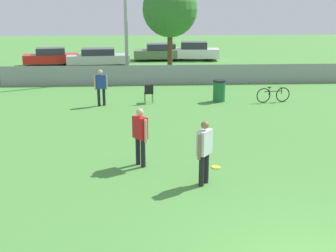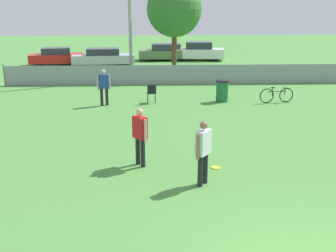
% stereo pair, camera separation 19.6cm
% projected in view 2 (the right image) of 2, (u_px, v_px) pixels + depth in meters
% --- Properties ---
extents(fence_backline, '(21.60, 0.07, 1.21)m').
position_uv_depth(fence_backline, '(196.00, 74.00, 23.95)').
color(fence_backline, gray).
rests_on(fence_backline, ground_plane).
extents(tree_near_pole, '(3.40, 3.40, 5.82)m').
position_uv_depth(tree_near_pole, '(174.00, 10.00, 25.87)').
color(tree_near_pole, brown).
rests_on(tree_near_pole, ground_plane).
extents(player_receiver_white, '(0.45, 0.50, 1.64)m').
position_uv_depth(player_receiver_white, '(203.00, 148.00, 10.27)').
color(player_receiver_white, black).
rests_on(player_receiver_white, ground_plane).
extents(player_thrower_red, '(0.44, 0.51, 1.64)m').
position_uv_depth(player_thrower_red, '(140.00, 133.00, 11.52)').
color(player_thrower_red, black).
rests_on(player_thrower_red, ground_plane).
extents(spectator_in_blue, '(0.57, 0.33, 1.62)m').
position_uv_depth(spectator_in_blue, '(104.00, 85.00, 18.66)').
color(spectator_in_blue, black).
rests_on(spectator_in_blue, ground_plane).
extents(frisbee_disc, '(0.26, 0.26, 0.03)m').
position_uv_depth(frisbee_disc, '(216.00, 167.00, 11.60)').
color(frisbee_disc, yellow).
rests_on(frisbee_disc, ground_plane).
extents(folding_chair_sideline, '(0.43, 0.43, 0.86)m').
position_uv_depth(folding_chair_sideline, '(152.00, 92.00, 19.24)').
color(folding_chair_sideline, '#333338').
rests_on(folding_chair_sideline, ground_plane).
extents(bicycle_sideline, '(1.63, 0.44, 0.73)m').
position_uv_depth(bicycle_sideline, '(277.00, 95.00, 19.36)').
color(bicycle_sideline, black).
rests_on(bicycle_sideline, ground_plane).
extents(trash_bin, '(0.59, 0.59, 1.01)m').
position_uv_depth(trash_bin, '(222.00, 91.00, 19.54)').
color(trash_bin, '#1E6638').
rests_on(trash_bin, ground_plane).
extents(parked_car_red, '(4.21, 2.35, 1.31)m').
position_uv_depth(parked_car_red, '(56.00, 57.00, 31.65)').
color(parked_car_red, black).
rests_on(parked_car_red, ground_plane).
extents(parked_car_silver, '(4.69, 2.22, 1.30)m').
position_uv_depth(parked_car_silver, '(103.00, 57.00, 31.27)').
color(parked_car_silver, black).
rests_on(parked_car_silver, ground_plane).
extents(parked_car_olive, '(4.48, 1.97, 1.35)m').
position_uv_depth(parked_car_olive, '(166.00, 52.00, 34.54)').
color(parked_car_olive, black).
rests_on(parked_car_olive, ground_plane).
extents(parked_car_white, '(4.22, 2.24, 1.50)m').
position_uv_depth(parked_car_white, '(199.00, 51.00, 34.52)').
color(parked_car_white, black).
rests_on(parked_car_white, ground_plane).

